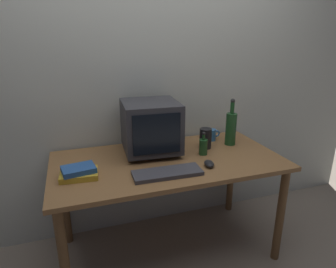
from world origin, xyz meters
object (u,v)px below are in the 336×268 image
crt_monitor (151,127)px  mug (211,135)px  computer_mouse (209,164)px  bottle_short (203,146)px  bottle_tall (231,128)px  keyboard (167,173)px  metal_canister (205,138)px  book_stack (79,172)px

crt_monitor → mug: 0.55m
computer_mouse → bottle_short: bottle_short is taller
computer_mouse → bottle_tall: (0.33, 0.31, 0.12)m
keyboard → computer_mouse: 0.29m
metal_canister → bottle_tall: bearing=2.0°
keyboard → book_stack: book_stack is taller
book_stack → mug: (1.03, 0.34, 0.01)m
bottle_short → book_stack: 0.85m
bottle_short → book_stack: bearing=-174.3°
bottle_tall → metal_canister: bearing=-178.0°
bottle_tall → book_stack: bottle_tall is taller
book_stack → bottle_short: bearing=5.7°
keyboard → metal_canister: 0.53m
keyboard → bottle_short: bottle_short is taller
crt_monitor → mug: size_ratio=3.41×
computer_mouse → mug: bearing=73.7°
mug → metal_canister: metal_canister is taller
crt_monitor → computer_mouse: size_ratio=4.09×
keyboard → computer_mouse: (0.29, 0.03, 0.01)m
crt_monitor → bottle_tall: crt_monitor is taller
keyboard → computer_mouse: bearing=7.4°
mug → bottle_tall: bearing=-54.7°
book_stack → crt_monitor: bearing=24.9°
bottle_short → metal_canister: bearing=58.1°
keyboard → bottle_tall: 0.72m
mug → computer_mouse: bearing=-117.9°
crt_monitor → metal_canister: crt_monitor is taller
keyboard → bottle_tall: bearing=30.4°
metal_canister → keyboard: bearing=-140.9°
crt_monitor → book_stack: size_ratio=1.78×
bottle_short → book_stack: bottle_short is taller
computer_mouse → metal_canister: 0.33m
keyboard → bottle_tall: size_ratio=1.17×
keyboard → book_stack: bearing=166.6°
book_stack → metal_canister: (0.91, 0.20, 0.04)m
bottle_tall → bottle_short: bottle_tall is taller
keyboard → bottle_short: bearing=34.8°
book_stack → mug: size_ratio=1.91×
computer_mouse → bottle_short: bearing=87.6°
crt_monitor → bottle_short: crt_monitor is taller
metal_canister → crt_monitor: bearing=174.4°
bottle_short → bottle_tall: bearing=22.7°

